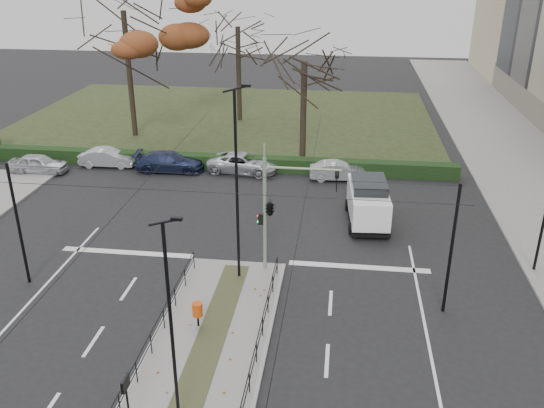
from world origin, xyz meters
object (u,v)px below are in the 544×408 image
(parked_car_second, at_px, (108,158))
(bare_tree_near, at_px, (304,69))
(rust_tree, at_px, (123,11))
(parked_car_fifth, at_px, (338,171))
(parked_car_fourth, at_px, (243,163))
(streetlamp_median_near, at_px, (172,328))
(parked_car_third, at_px, (170,162))
(traffic_light, at_px, (272,206))
(info_panel, at_px, (126,389))
(white_van, at_px, (368,200))
(bare_tree_center, at_px, (238,34))
(streetlamp_median_far, at_px, (237,185))
(litter_bin, at_px, (197,310))
(parked_car_first, at_px, (39,164))

(parked_car_second, xyz_separation_m, bare_tree_near, (14.08, 2.18, 6.32))
(rust_tree, distance_m, parked_car_fifth, 21.47)
(parked_car_fourth, bearing_deg, bare_tree_near, -55.78)
(streetlamp_median_near, distance_m, parked_car_third, 24.98)
(traffic_light, relative_size, parked_car_second, 1.41)
(info_panel, bearing_deg, white_van, 65.08)
(white_van, height_order, rust_tree, rust_tree)
(rust_tree, height_order, bare_tree_center, rust_tree)
(streetlamp_median_far, height_order, white_van, streetlamp_median_far)
(info_panel, xyz_separation_m, parked_car_third, (-5.80, 24.06, -1.09))
(bare_tree_near, bearing_deg, bare_tree_center, 120.59)
(parked_car_fifth, bearing_deg, bare_tree_center, 28.54)
(bare_tree_near, relative_size, parked_car_fifth, 2.54)
(parked_car_fourth, bearing_deg, streetlamp_median_far, -164.80)
(parked_car_third, height_order, bare_tree_near, bare_tree_near)
(litter_bin, bearing_deg, parked_car_fourth, 94.15)
(streetlamp_median_far, distance_m, parked_car_fourth, 15.18)
(white_van, bearing_deg, traffic_light, -127.25)
(litter_bin, bearing_deg, bare_tree_center, 97.15)
(bare_tree_center, xyz_separation_m, bare_tree_near, (6.74, -11.40, -0.85))
(streetlamp_median_near, distance_m, streetlamp_median_far, 9.67)
(info_panel, distance_m, streetlamp_median_near, 2.69)
(litter_bin, distance_m, streetlamp_median_near, 6.27)
(streetlamp_median_far, height_order, parked_car_first, streetlamp_median_far)
(white_van, bearing_deg, rust_tree, 142.40)
(info_panel, bearing_deg, litter_bin, 82.17)
(streetlamp_median_near, relative_size, parked_car_third, 1.54)
(traffic_light, distance_m, bare_tree_center, 28.18)
(litter_bin, relative_size, parked_car_third, 0.22)
(streetlamp_median_near, height_order, parked_car_fifth, streetlamp_median_near)
(litter_bin, height_order, parked_car_second, parked_car_second)
(litter_bin, distance_m, bare_tree_center, 33.18)
(streetlamp_median_near, bearing_deg, bare_tree_center, 97.22)
(white_van, relative_size, bare_tree_center, 0.46)
(parked_car_first, height_order, parked_car_fifth, parked_car_first)
(info_panel, height_order, rust_tree, rust_tree)
(streetlamp_median_near, xyz_separation_m, bare_tree_center, (-4.77, 37.63, 3.86))
(traffic_light, distance_m, info_panel, 11.54)
(traffic_light, relative_size, streetlamp_median_far, 0.62)
(parked_car_second, bearing_deg, parked_car_fourth, -92.46)
(white_van, bearing_deg, parked_car_fifth, 105.40)
(litter_bin, bearing_deg, streetlamp_median_near, -82.35)
(traffic_light, relative_size, info_panel, 2.70)
(bare_tree_near, bearing_deg, info_panel, -97.50)
(streetlamp_median_far, bearing_deg, bare_tree_center, 100.17)
(traffic_light, height_order, parked_car_second, traffic_light)
(rust_tree, bearing_deg, litter_bin, -65.35)
(parked_car_third, bearing_deg, rust_tree, 30.91)
(streetlamp_median_near, relative_size, parked_car_second, 1.86)
(traffic_light, relative_size, litter_bin, 5.22)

